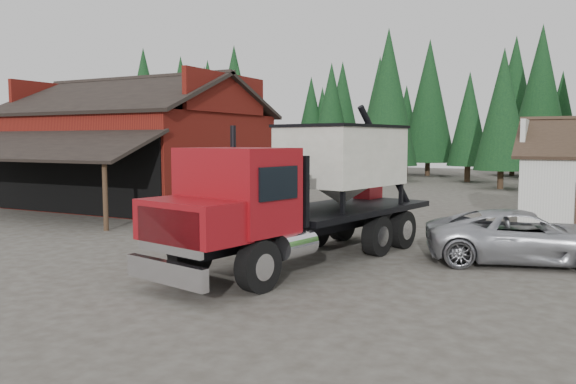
% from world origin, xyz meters
% --- Properties ---
extents(ground, '(120.00, 120.00, 0.00)m').
position_xyz_m(ground, '(0.00, 0.00, 0.00)').
color(ground, '#403B32').
rests_on(ground, ground).
extents(red_barn, '(12.80, 13.63, 7.18)m').
position_xyz_m(red_barn, '(-11.00, 9.90, 2.69)').
color(red_barn, maroon).
rests_on(red_barn, ground).
extents(conifer_backdrop, '(76.00, 16.00, 16.00)m').
position_xyz_m(conifer_backdrop, '(0.00, 42.00, 0.00)').
color(conifer_backdrop, black).
rests_on(conifer_backdrop, ground).
extents(near_pine_a, '(4.40, 4.40, 11.40)m').
position_xyz_m(near_pine_a, '(-22.00, 28.00, 6.39)').
color(near_pine_a, '#382619').
rests_on(near_pine_a, ground).
extents(near_pine_b, '(3.96, 3.96, 10.40)m').
position_xyz_m(near_pine_b, '(6.00, 30.00, 5.89)').
color(near_pine_b, '#382619').
rests_on(near_pine_b, ground).
extents(near_pine_d, '(5.28, 5.28, 13.40)m').
position_xyz_m(near_pine_d, '(-4.00, 34.00, 7.39)').
color(near_pine_d, '#382619').
rests_on(near_pine_d, ground).
extents(feed_truck, '(4.91, 10.84, 4.74)m').
position_xyz_m(feed_truck, '(4.01, 0.63, 2.21)').
color(feed_truck, black).
rests_on(feed_truck, ground).
extents(silver_car, '(6.12, 4.12, 1.56)m').
position_xyz_m(silver_car, '(9.77, 3.33, 0.78)').
color(silver_car, '#AAABB2').
rests_on(silver_car, ground).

